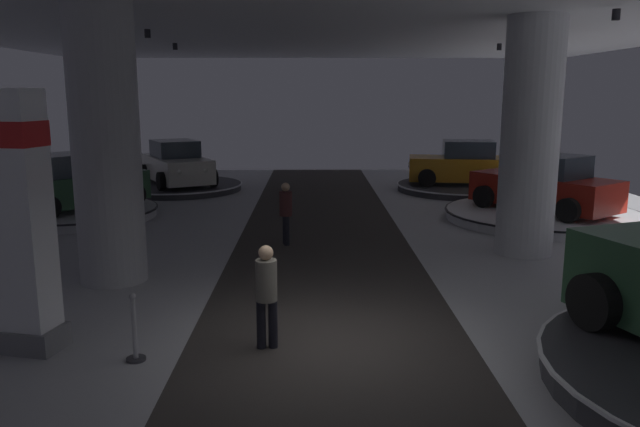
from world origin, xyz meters
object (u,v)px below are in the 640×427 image
object	(u,v)px
display_platform_far_right	(542,215)
display_platform_deep_right	(463,187)
visitor_walking_far	(286,210)
display_car_deep_left	(176,164)
display_platform_deep_left	(178,186)
brand_sign_pylon	(10,218)
visitor_walking_near	(266,290)
display_car_far_right	(545,186)
column_left	(106,146)
column_right	(530,138)
display_car_far_left	(74,184)
display_car_deep_right	(464,165)
display_platform_far_left	(77,213)

from	to	relation	value
display_platform_far_right	display_platform_deep_right	bearing A→B (deg)	100.03
visitor_walking_far	display_platform_far_right	bearing A→B (deg)	21.10
display_car_deep_left	display_platform_deep_left	bearing A→B (deg)	-62.11
display_platform_far_right	display_car_deep_left	world-z (taller)	display_car_deep_left
display_platform_far_right	display_platform_deep_left	world-z (taller)	display_platform_far_right
brand_sign_pylon	display_platform_deep_left	world-z (taller)	brand_sign_pylon
brand_sign_pylon	visitor_walking_near	world-z (taller)	brand_sign_pylon
display_car_far_right	display_car_deep_left	world-z (taller)	display_car_far_right
column_left	visitor_walking_near	xyz separation A→B (m)	(3.38, -3.48, -1.84)
column_right	column_left	bearing A→B (deg)	-167.20
brand_sign_pylon	display_car_far_right	bearing A→B (deg)	39.37
visitor_walking_near	display_car_far_left	bearing A→B (deg)	123.51
brand_sign_pylon	display_platform_deep_left	size ratio (longest dim) A/B	0.75
visitor_walking_near	display_platform_deep_left	bearing A→B (deg)	106.77
column_right	display_platform_deep_right	world-z (taller)	column_right
brand_sign_pylon	visitor_walking_far	bearing A→B (deg)	59.88
display_platform_far_right	column_left	bearing A→B (deg)	-151.73
display_platform_far_right	display_car_deep_left	bearing A→B (deg)	153.52
display_car_far_left	display_car_deep_right	distance (m)	14.24
display_car_far_right	brand_sign_pylon	bearing A→B (deg)	-140.63
column_left	display_car_far_right	size ratio (longest dim) A/B	1.23
display_platform_deep_right	visitor_walking_near	size ratio (longest dim) A/B	3.25
column_right	brand_sign_pylon	bearing A→B (deg)	-149.83
display_car_far_left	column_right	bearing A→B (deg)	-19.68
display_car_deep_left	visitor_walking_far	distance (m)	10.24
display_platform_far_right	display_platform_far_left	xyz separation A→B (m)	(-14.23, 0.59, -0.00)
display_car_deep_right	visitor_walking_near	world-z (taller)	display_car_deep_right
display_platform_far_right	display_car_far_right	world-z (taller)	display_car_far_right
display_platform_deep_right	display_car_deep_left	distance (m)	11.36
column_left	brand_sign_pylon	xyz separation A→B (m)	(-0.31, -3.42, -0.76)
display_platform_far_right	visitor_walking_near	distance (m)	12.14
display_platform_far_right	display_car_far_left	size ratio (longest dim) A/B	1.32
display_car_far_left	display_car_deep_left	bearing A→B (deg)	71.12
visitor_walking_far	display_platform_deep_left	bearing A→B (deg)	117.39
display_car_deep_right	display_platform_deep_left	world-z (taller)	display_car_deep_right
display_platform_deep_right	display_car_deep_left	world-z (taller)	display_car_deep_left
display_platform_far_right	visitor_walking_far	world-z (taller)	visitor_walking_far
display_car_far_left	display_car_deep_right	bearing A→B (deg)	21.39
display_car_deep_right	display_car_deep_left	xyz separation A→B (m)	(-11.35, 0.39, -0.01)
brand_sign_pylon	visitor_walking_near	distance (m)	3.85
display_car_far_right	display_platform_deep_right	size ratio (longest dim) A/B	0.86
display_platform_deep_left	display_car_deep_left	xyz separation A→B (m)	(-0.01, 0.03, 0.88)
brand_sign_pylon	visitor_walking_near	bearing A→B (deg)	-0.88
display_car_deep_right	column_right	bearing A→B (deg)	-95.36
display_car_far_left	display_platform_deep_right	distance (m)	14.24
display_car_deep_right	visitor_walking_near	bearing A→B (deg)	-113.70
display_car_far_right	visitor_walking_far	bearing A→B (deg)	-159.10
display_car_far_left	display_platform_deep_left	bearing A→B (deg)	70.90
display_car_far_right	visitor_walking_near	size ratio (longest dim) A/B	2.80
brand_sign_pylon	display_car_deep_left	size ratio (longest dim) A/B	0.84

